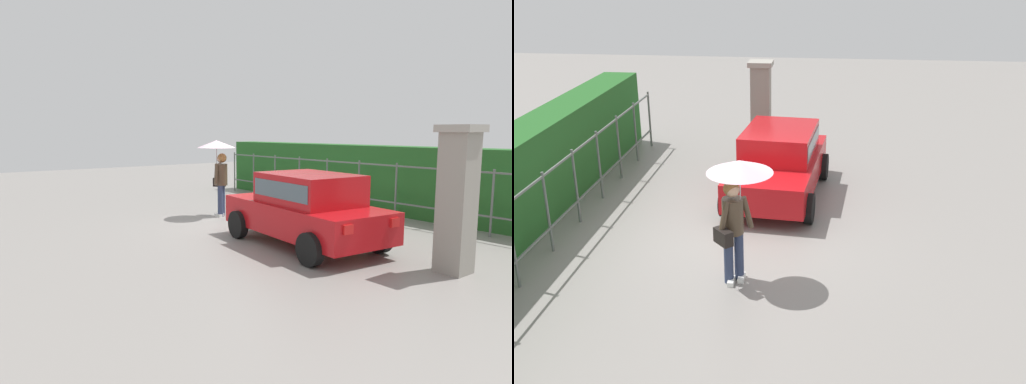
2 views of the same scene
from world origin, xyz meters
TOP-DOWN VIEW (x-y plane):
  - ground_plane at (0.00, 0.00)m, footprint 40.00×40.00m
  - car at (2.22, -0.56)m, footprint 3.86×2.14m
  - pedestrian at (-1.56, -0.24)m, footprint 1.03×1.03m
  - gate_pillar at (5.00, 0.16)m, footprint 0.60×0.60m
  - fence_section at (-0.23, 3.21)m, footprint 11.25×0.05m
  - hedge_row at (-0.23, 4.09)m, footprint 12.20×0.90m

SIDE VIEW (x-z plane):
  - ground_plane at x=0.00m, z-range 0.00..0.00m
  - car at x=2.22m, z-range 0.06..1.54m
  - fence_section at x=-0.23m, z-range 0.08..1.58m
  - hedge_row at x=-0.23m, z-range 0.00..1.90m
  - gate_pillar at x=5.00m, z-range 0.03..2.45m
  - pedestrian at x=-1.56m, z-range 0.52..2.59m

